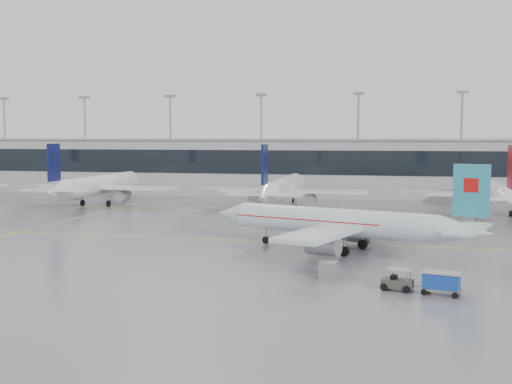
% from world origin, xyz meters
% --- Properties ---
extents(ground, '(320.00, 320.00, 0.00)m').
position_xyz_m(ground, '(0.00, 0.00, 0.00)').
color(ground, slate).
rests_on(ground, ground).
extents(taxi_line_main, '(120.00, 0.25, 0.01)m').
position_xyz_m(taxi_line_main, '(0.00, 0.00, 0.01)').
color(taxi_line_main, yellow).
rests_on(taxi_line_main, ground).
extents(taxi_line_north, '(120.00, 0.25, 0.01)m').
position_xyz_m(taxi_line_north, '(0.00, 30.00, 0.01)').
color(taxi_line_north, yellow).
rests_on(taxi_line_north, ground).
extents(taxi_line_cross, '(0.25, 60.00, 0.01)m').
position_xyz_m(taxi_line_cross, '(-30.00, 15.00, 0.01)').
color(taxi_line_cross, yellow).
rests_on(taxi_line_cross, ground).
extents(terminal, '(180.00, 15.00, 12.00)m').
position_xyz_m(terminal, '(0.00, 62.00, 6.00)').
color(terminal, '#9D9DA1').
rests_on(terminal, ground).
extents(terminal_glass, '(180.00, 0.20, 5.00)m').
position_xyz_m(terminal_glass, '(0.00, 54.45, 7.50)').
color(terminal_glass, black).
rests_on(terminal_glass, ground).
extents(terminal_roof, '(182.00, 16.00, 0.40)m').
position_xyz_m(terminal_roof, '(0.00, 62.00, 12.20)').
color(terminal_roof, gray).
rests_on(terminal_roof, ground).
extents(light_masts, '(156.40, 1.00, 22.60)m').
position_xyz_m(light_masts, '(0.00, 68.00, 13.34)').
color(light_masts, gray).
rests_on(light_masts, ground).
extents(air_canada_jet, '(32.46, 25.86, 10.13)m').
position_xyz_m(air_canada_jet, '(13.84, -5.09, 3.17)').
color(air_canada_jet, silver).
rests_on(air_canada_jet, ground).
extents(parked_jet_b, '(29.64, 36.96, 11.72)m').
position_xyz_m(parked_jet_b, '(-35.00, 33.69, 3.71)').
color(parked_jet_b, silver).
rests_on(parked_jet_b, ground).
extents(parked_jet_c, '(29.64, 36.96, 11.72)m').
position_xyz_m(parked_jet_c, '(-0.00, 33.69, 3.71)').
color(parked_jet_c, silver).
rests_on(parked_jet_c, ground).
extents(parked_jet_d, '(29.64, 36.96, 11.72)m').
position_xyz_m(parked_jet_d, '(35.00, 33.69, 3.71)').
color(parked_jet_d, silver).
rests_on(parked_jet_d, ground).
extents(baggage_tug, '(3.88, 2.13, 1.84)m').
position_xyz_m(baggage_tug, '(19.66, -22.29, 0.65)').
color(baggage_tug, '#3B3F36').
rests_on(baggage_tug, ground).
extents(baggage_cart, '(3.36, 2.36, 1.89)m').
position_xyz_m(baggage_cart, '(23.16, -23.14, 1.10)').
color(baggage_cart, gray).
rests_on(baggage_cart, ground).
extents(gse_unit, '(1.60, 1.49, 1.52)m').
position_xyz_m(gse_unit, '(13.48, -19.05, 0.76)').
color(gse_unit, slate).
rests_on(gse_unit, ground).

